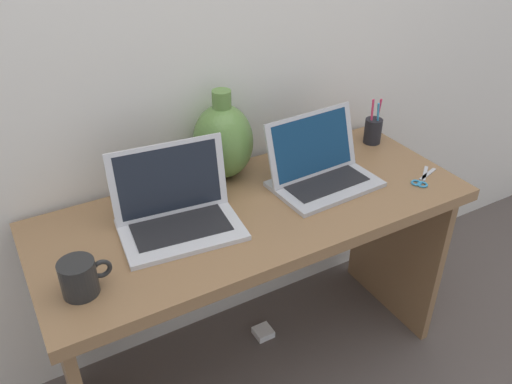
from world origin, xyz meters
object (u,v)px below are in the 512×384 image
(scissors, at_px, (422,180))
(green_vase, at_px, (223,141))
(laptop_left, at_px, (175,206))
(laptop_right, at_px, (319,166))
(power_brick, at_px, (263,332))
(coffee_mug, at_px, (80,278))
(pen_cup, at_px, (373,130))

(scissors, bearing_deg, green_vase, 146.86)
(laptop_left, relative_size, laptop_right, 1.04)
(green_vase, relative_size, power_brick, 4.29)
(coffee_mug, height_order, scissors, coffee_mug)
(green_vase, bearing_deg, coffee_mug, -148.98)
(coffee_mug, xyz_separation_m, power_brick, (0.65, 0.22, -0.75))
(green_vase, height_order, scissors, green_vase)
(green_vase, distance_m, coffee_mug, 0.66)
(pen_cup, distance_m, power_brick, 0.90)
(green_vase, relative_size, pen_cup, 1.72)
(green_vase, height_order, pen_cup, green_vase)
(coffee_mug, xyz_separation_m, pen_cup, (1.15, 0.28, 0.00))
(pen_cup, xyz_separation_m, scissors, (-0.04, -0.30, -0.05))
(power_brick, bearing_deg, coffee_mug, -161.31)
(green_vase, bearing_deg, scissors, -33.14)
(laptop_left, bearing_deg, scissors, -12.43)
(scissors, height_order, power_brick, scissors)
(coffee_mug, bearing_deg, laptop_right, 10.23)
(laptop_left, height_order, laptop_right, laptop_left)
(laptop_right, distance_m, green_vase, 0.32)
(pen_cup, distance_m, scissors, 0.31)
(laptop_left, distance_m, power_brick, 0.83)
(green_vase, distance_m, pen_cup, 0.60)
(scissors, bearing_deg, laptop_left, 167.57)
(laptop_right, xyz_separation_m, scissors, (0.30, -0.17, -0.06))
(green_vase, bearing_deg, laptop_right, -37.31)
(laptop_left, relative_size, power_brick, 5.18)
(laptop_right, xyz_separation_m, pen_cup, (0.34, 0.13, -0.01))
(laptop_left, relative_size, green_vase, 1.21)
(pen_cup, xyz_separation_m, power_brick, (-0.50, -0.06, -0.75))
(coffee_mug, bearing_deg, pen_cup, 13.60)
(pen_cup, bearing_deg, coffee_mug, -166.40)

